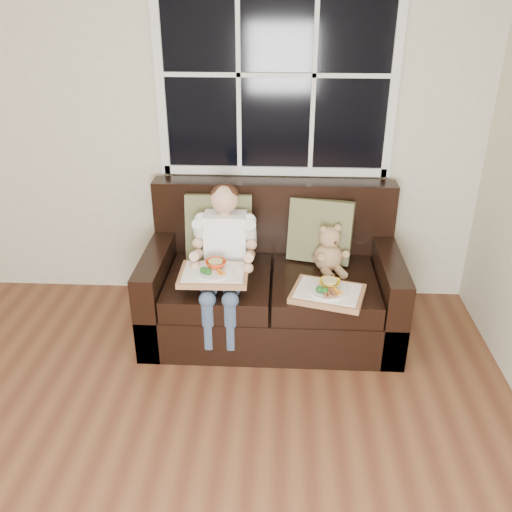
# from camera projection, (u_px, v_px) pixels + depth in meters

# --- Properties ---
(window_back) EXTENTS (1.62, 0.04, 1.37)m
(window_back) POSITION_uv_depth(u_px,v_px,m) (276.00, 75.00, 3.58)
(window_back) COLOR black
(window_back) RESTS_ON room_walls
(loveseat) EXTENTS (1.70, 0.92, 0.96)m
(loveseat) POSITION_uv_depth(u_px,v_px,m) (272.00, 286.00, 3.76)
(loveseat) COLOR black
(loveseat) RESTS_ON ground
(pillow_left) EXTENTS (0.46, 0.22, 0.47)m
(pillow_left) POSITION_uv_depth(u_px,v_px,m) (219.00, 227.00, 3.75)
(pillow_left) COLOR olive
(pillow_left) RESTS_ON loveseat
(pillow_right) EXTENTS (0.46, 0.29, 0.44)m
(pillow_right) POSITION_uv_depth(u_px,v_px,m) (320.00, 231.00, 3.73)
(pillow_right) COLOR olive
(pillow_right) RESTS_ON loveseat
(child) EXTENTS (0.40, 0.60, 0.92)m
(child) POSITION_uv_depth(u_px,v_px,m) (224.00, 247.00, 3.52)
(child) COLOR white
(child) RESTS_ON loveseat
(teddy_bear) EXTENTS (0.24, 0.28, 0.34)m
(teddy_bear) POSITION_uv_depth(u_px,v_px,m) (329.00, 252.00, 3.62)
(teddy_bear) COLOR tan
(teddy_bear) RESTS_ON loveseat
(tray_left) EXTENTS (0.43, 0.33, 0.10)m
(tray_left) POSITION_uv_depth(u_px,v_px,m) (214.00, 273.00, 3.37)
(tray_left) COLOR #AC744D
(tray_left) RESTS_ON child
(tray_right) EXTENTS (0.50, 0.43, 0.10)m
(tray_right) POSITION_uv_depth(u_px,v_px,m) (328.00, 292.00, 3.34)
(tray_right) COLOR #AC744D
(tray_right) RESTS_ON loveseat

